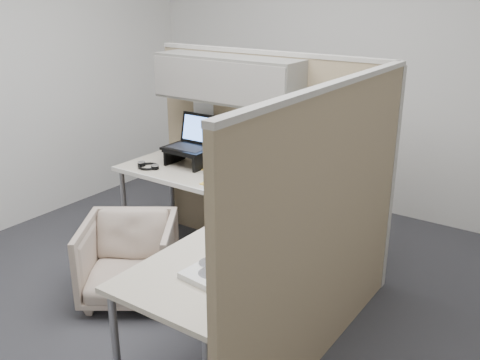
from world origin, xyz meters
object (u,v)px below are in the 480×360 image
Objects in this scene: keyboard at (261,195)px; office_chair at (129,256)px; desk at (232,209)px; monitor_left at (277,144)px.

office_chair is at bearing -121.98° from keyboard.
desk is 0.81m from office_chair.
monitor_left reaches higher than keyboard.
office_chair is (-0.61, -0.38, -0.37)m from desk.
keyboard is at bearing -82.09° from monitor_left.
office_chair is 1.31m from monitor_left.
desk is 0.63m from monitor_left.
keyboard is (0.09, -0.34, -0.26)m from monitor_left.
desk is at bearing -95.27° from keyboard.
desk is at bearing -2.84° from office_chair.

